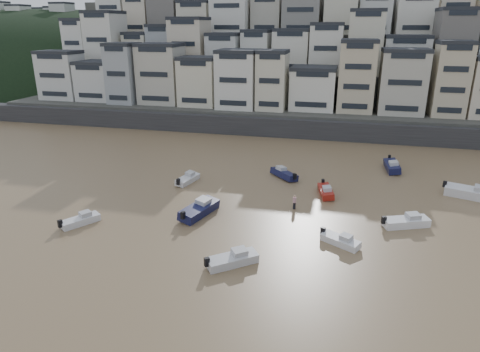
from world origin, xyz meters
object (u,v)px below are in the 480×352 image
(boat_h, at_px, (284,173))
(boat_i, at_px, (392,165))
(boat_f, at_px, (188,178))
(boat_g, at_px, (473,191))
(boat_a, at_px, (232,258))
(person_pink, at_px, (294,202))
(boat_d, at_px, (406,220))
(boat_e, at_px, (326,190))
(boat_j, at_px, (80,219))
(boat_c, at_px, (199,208))
(boat_b, at_px, (340,239))

(boat_h, bearing_deg, boat_i, -108.86)
(boat_f, xyz_separation_m, boat_g, (36.09, 3.16, 0.30))
(boat_g, bearing_deg, boat_i, 153.07)
(boat_a, relative_size, person_pink, 2.94)
(boat_d, distance_m, boat_e, 11.22)
(boat_g, xyz_separation_m, person_pink, (-20.97, -8.48, -0.06))
(boat_f, xyz_separation_m, boat_j, (-6.73, -14.82, -0.02))
(boat_c, relative_size, boat_f, 1.35)
(boat_c, xyz_separation_m, boat_d, (22.28, 2.48, -0.13))
(boat_a, relative_size, boat_i, 0.87)
(boat_a, xyz_separation_m, boat_c, (-6.32, 9.40, 0.16))
(boat_d, xyz_separation_m, person_pink, (-12.08, 1.73, 0.14))
(boat_f, relative_size, boat_j, 1.03)
(boat_b, distance_m, boat_j, 27.34)
(boat_d, bearing_deg, boat_i, 66.79)
(boat_j, bearing_deg, boat_b, -53.45)
(boat_e, distance_m, boat_j, 29.19)
(boat_g, distance_m, boat_h, 23.78)
(boat_a, relative_size, boat_g, 0.75)
(boat_j, bearing_deg, boat_d, -44.67)
(boat_i, bearing_deg, boat_h, -69.33)
(boat_g, distance_m, person_pink, 22.62)
(boat_e, height_order, boat_i, boat_i)
(boat_b, distance_m, boat_d, 8.85)
(boat_e, bearing_deg, boat_f, -102.88)
(boat_c, bearing_deg, boat_f, 43.28)
(boat_c, height_order, boat_g, boat_g)
(boat_f, distance_m, boat_i, 29.98)
(boat_g, bearing_deg, boat_a, -119.28)
(boat_b, distance_m, boat_e, 12.98)
(boat_d, relative_size, boat_h, 1.04)
(boat_d, bearing_deg, boat_h, 117.83)
(boat_f, bearing_deg, boat_i, -53.26)
(boat_a, xyz_separation_m, boat_e, (7.19, 18.88, -0.04))
(boat_a, relative_size, boat_h, 0.99)
(boat_c, distance_m, boat_i, 31.24)
(boat_h, relative_size, boat_j, 1.14)
(boat_c, bearing_deg, boat_g, -51.89)
(boat_f, bearing_deg, boat_g, -72.22)
(boat_j, relative_size, person_pink, 2.59)
(boat_a, relative_size, boat_c, 0.81)
(boat_e, height_order, boat_h, boat_h)
(boat_c, relative_size, boat_j, 1.40)
(boat_a, bearing_deg, boat_j, 128.18)
(boat_b, xyz_separation_m, boat_i, (6.86, 25.03, 0.21))
(boat_d, relative_size, boat_i, 0.92)
(boat_f, xyz_separation_m, boat_h, (12.40, 5.16, 0.07))
(boat_f, xyz_separation_m, boat_i, (27.39, 12.18, 0.16))
(boat_b, height_order, person_pink, person_pink)
(boat_d, relative_size, person_pink, 3.09)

